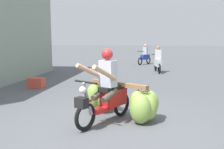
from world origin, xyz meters
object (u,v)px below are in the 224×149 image
at_px(motorbike_main_loaded, 119,99).
at_px(motorbike_distant_ahead_right, 158,62).
at_px(motorbike_distant_ahead_left, 145,56).
at_px(produce_crate, 36,83).

bearing_deg(motorbike_main_loaded, motorbike_distant_ahead_right, 82.25).
height_order(motorbike_distant_ahead_left, produce_crate, motorbike_distant_ahead_left).
distance_m(motorbike_main_loaded, motorbike_distant_ahead_left, 12.23).
bearing_deg(motorbike_distant_ahead_left, produce_crate, -112.44).
height_order(motorbike_distant_ahead_right, produce_crate, motorbike_distant_ahead_right).
height_order(motorbike_distant_ahead_left, motorbike_distant_ahead_right, same).
relative_size(motorbike_distant_ahead_right, produce_crate, 2.88).
bearing_deg(motorbike_distant_ahead_right, produce_crate, -132.75).
bearing_deg(motorbike_distant_ahead_right, motorbike_distant_ahead_left, 100.12).
bearing_deg(produce_crate, motorbike_distant_ahead_right, 47.25).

